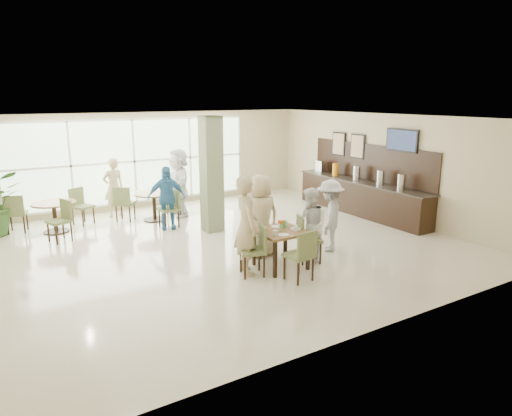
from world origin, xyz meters
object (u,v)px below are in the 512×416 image
adult_a (166,198)px  teen_left (246,226)px  buffet_counter (361,195)px  teen_far (261,216)px  teen_standing (330,216)px  round_table_left (54,210)px  adult_b (179,183)px  adult_standing (114,188)px  round_table_right (154,200)px  main_table (281,235)px  teen_right (311,225)px

adult_a → teen_left: bearing=-72.3°
buffet_counter → teen_far: size_ratio=2.74×
teen_standing → adult_a: (-2.38, 3.39, 0.02)m
round_table_left → teen_left: teen_left is taller
adult_b → adult_standing: 1.78m
round_table_left → teen_standing: 6.63m
teen_left → buffet_counter: bearing=-55.2°
round_table_left → buffet_counter: bearing=-18.5°
round_table_right → teen_left: (0.21, -4.54, 0.37)m
adult_a → adult_standing: bearing=127.7°
round_table_left → adult_standing: size_ratio=0.63×
teen_far → round_table_right: bearing=-73.9°
teen_far → adult_a: bearing=-69.6°
round_table_right → teen_far: teen_far is taller
teen_far → teen_standing: (1.42, -0.50, -0.08)m
adult_b → adult_a: bearing=-30.2°
adult_standing → round_table_right: bearing=121.9°
buffet_counter → adult_b: (-4.44, 2.47, 0.38)m
adult_a → round_table_left: bearing=169.4°
adult_a → adult_b: bearing=68.5°
adult_b → adult_standing: adult_b is taller
buffet_counter → adult_standing: bearing=151.2°
main_table → buffet_counter: size_ratio=0.19×
main_table → teen_standing: (1.47, 0.29, 0.12)m
teen_left → adult_a: (-0.21, 3.58, -0.13)m
main_table → adult_a: (-0.91, 3.69, 0.14)m
round_table_left → teen_left: (2.66, -4.73, 0.37)m
teen_left → adult_b: adult_b is taller
adult_a → main_table: bearing=-61.7°
teen_far → adult_standing: size_ratio=1.05×
round_table_right → teen_right: (1.62, -4.67, 0.19)m
round_table_left → teen_far: bearing=-49.8°
adult_a → adult_standing: (-0.81, 1.88, 0.02)m
teen_right → adult_a: 4.05m
round_table_left → adult_a: adult_a is taller
main_table → teen_right: teen_right is taller
buffet_counter → teen_standing: size_ratio=3.04×
teen_far → teen_right: 1.06m
teen_standing → adult_b: (-1.63, 4.44, 0.16)m
adult_a → adult_b: 1.30m
adult_b → teen_left: bearing=-1.1°
round_table_right → teen_right: teen_right is taller
round_table_right → teen_right: bearing=-70.9°
round_table_left → teen_left: bearing=-60.6°
main_table → teen_right: bearing=-2.3°
adult_standing → buffet_counter: bearing=142.0°
adult_b → adult_standing: size_ratio=1.14×
buffet_counter → teen_standing: bearing=-145.0°
teen_left → teen_standing: (2.17, 0.19, -0.15)m
round_table_right → adult_a: (0.00, -0.96, 0.23)m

